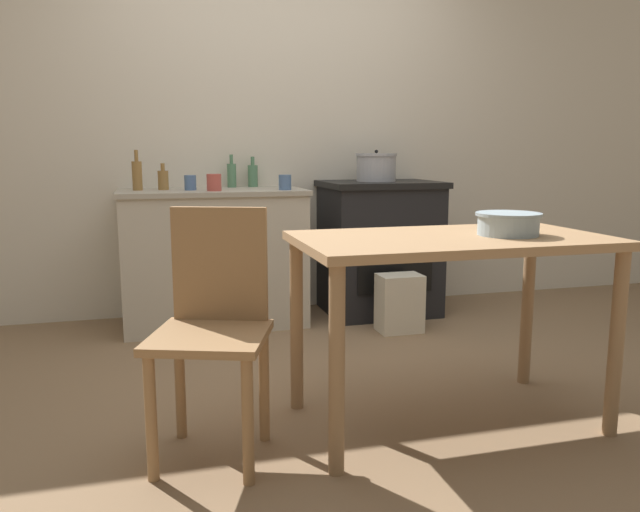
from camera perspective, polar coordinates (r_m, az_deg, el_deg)
The scene contains 16 objects.
ground_plane at distance 3.09m, azimuth 1.86°, elevation -11.56°, with size 14.00×14.00×0.00m, color #896B4C.
wall_back at distance 4.42m, azimuth -4.29°, elevation 11.65°, with size 8.00×0.07×2.55m.
counter_cabinet at distance 4.08m, azimuth -9.68°, elevation -0.10°, with size 1.16×0.62×0.87m.
stove at distance 4.33m, azimuth 5.42°, elevation 0.82°, with size 0.77×0.64×0.91m.
work_table at distance 2.55m, azimuth 11.86°, elevation -0.65°, with size 1.23×0.69×0.78m.
chair at distance 2.32m, azimuth -9.68°, elevation -6.06°, with size 0.51×0.51×0.91m.
flour_sack at distance 3.91m, azimuth 7.28°, elevation -4.29°, with size 0.27×0.19×0.36m, color beige.
stock_pot at distance 4.27m, azimuth 5.15°, elevation 8.09°, with size 0.28×0.28×0.21m.
mixing_bowl_large at distance 2.61m, azimuth 16.83°, elevation 2.94°, with size 0.26×0.26×0.09m.
bottle_far_left at distance 4.03m, azimuth -16.38°, elevation 7.13°, with size 0.06×0.06×0.25m.
bottle_left at distance 4.24m, azimuth -8.08°, elevation 7.37°, with size 0.06×0.06×0.22m.
bottle_mid_left at distance 4.28m, azimuth -6.16°, elevation 7.35°, with size 0.07×0.07×0.20m.
bottle_center_left at distance 4.05m, azimuth -14.14°, elevation 6.79°, with size 0.07×0.07×0.17m.
cup_center at distance 3.97m, azimuth -11.78°, elevation 6.58°, with size 0.07×0.07×0.09m, color #4C6B99.
cup_center_right at distance 3.93m, azimuth -3.22°, elevation 6.74°, with size 0.08×0.08×0.09m, color #4C6B99.
cup_mid_right at distance 3.87m, azimuth -9.67°, elevation 6.64°, with size 0.09×0.09×0.10m, color #B74C42.
Camera 1 is at (-0.86, -2.75, 1.11)m, focal length 35.00 mm.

